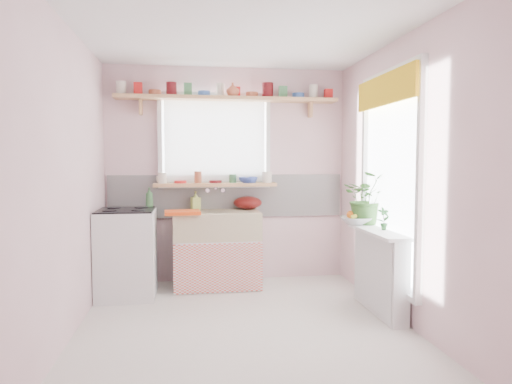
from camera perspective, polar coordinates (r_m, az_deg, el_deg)
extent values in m
plane|color=silver|center=(4.05, -1.48, -16.54)|extent=(3.20, 3.20, 0.00)
plane|color=white|center=(3.95, -1.55, 19.86)|extent=(3.20, 3.20, 0.00)
plane|color=#F5CED4|center=(5.39, -3.57, 2.16)|extent=(2.80, 0.00, 2.80)
plane|color=#F5CED4|center=(2.22, 3.46, -0.44)|extent=(2.80, 0.00, 2.80)
plane|color=#F5CED4|center=(3.89, -22.47, 1.16)|extent=(0.00, 3.20, 3.20)
plane|color=#F5CED4|center=(4.20, 17.79, 1.47)|extent=(0.00, 3.20, 3.20)
cube|color=white|center=(5.39, -3.55, -0.50)|extent=(2.74, 0.03, 0.50)
cube|color=pink|center=(5.41, -3.53, -2.61)|extent=(2.74, 0.02, 0.12)
cube|color=white|center=(5.38, -5.19, 6.42)|extent=(1.20, 0.01, 1.00)
cube|color=white|center=(5.31, -5.15, 6.45)|extent=(1.15, 0.02, 0.95)
cube|color=white|center=(4.38, 16.58, 1.59)|extent=(0.01, 1.10, 1.90)
cube|color=gold|center=(4.39, 15.77, 12.21)|extent=(0.03, 1.20, 0.28)
cube|color=white|center=(5.20, -4.90, -8.74)|extent=(0.85, 0.55, 0.55)
cube|color=#ED5745|center=(4.93, -4.70, -9.46)|extent=(0.95, 0.02, 0.53)
cube|color=beige|center=(5.13, -4.93, -4.11)|extent=(0.95, 0.55, 0.30)
cylinder|color=silver|center=(5.34, -5.12, 0.53)|extent=(0.03, 0.22, 0.03)
cube|color=white|center=(4.96, -15.86, -7.46)|extent=(0.58, 0.58, 0.90)
cube|color=black|center=(4.89, -15.96, -2.23)|extent=(0.56, 0.56, 0.02)
cylinder|color=black|center=(4.77, -17.85, -2.23)|extent=(0.14, 0.14, 0.01)
cylinder|color=black|center=(4.73, -14.50, -2.22)|extent=(0.14, 0.14, 0.01)
cylinder|color=black|center=(5.04, -17.33, -1.89)|extent=(0.14, 0.14, 0.01)
cylinder|color=black|center=(5.01, -14.16, -1.87)|extent=(0.14, 0.14, 0.01)
cube|color=white|center=(4.46, 15.23, -9.71)|extent=(0.15, 0.90, 0.75)
cube|color=white|center=(4.38, 14.96, -4.83)|extent=(0.22, 0.95, 0.03)
cube|color=tan|center=(5.26, -5.08, 0.91)|extent=(1.40, 0.22, 0.04)
cube|color=tan|center=(5.30, -3.49, 11.56)|extent=(2.52, 0.24, 0.04)
cylinder|color=silver|center=(5.34, -16.50, 12.21)|extent=(0.11, 0.11, 0.12)
cylinder|color=red|center=(5.32, -14.52, 12.28)|extent=(0.11, 0.11, 0.12)
cylinder|color=#A55133|center=(5.30, -12.52, 12.02)|extent=(0.11, 0.11, 0.06)
cylinder|color=#590F14|center=(5.30, -10.52, 12.38)|extent=(0.11, 0.11, 0.12)
cylinder|color=#3F7F4C|center=(5.30, -8.51, 12.41)|extent=(0.11, 0.11, 0.12)
cylinder|color=#3359A5|center=(5.29, -6.50, 12.10)|extent=(0.11, 0.11, 0.06)
cylinder|color=silver|center=(5.31, -4.49, 12.42)|extent=(0.11, 0.11, 0.12)
cylinder|color=red|center=(5.32, -2.50, 12.40)|extent=(0.11, 0.11, 0.12)
cylinder|color=#A55133|center=(5.34, -0.52, 12.05)|extent=(0.11, 0.11, 0.06)
cylinder|color=#590F14|center=(5.37, 1.45, 12.33)|extent=(0.11, 0.11, 0.12)
cylinder|color=#3F7F4C|center=(5.41, 3.39, 12.27)|extent=(0.11, 0.11, 0.12)
cylinder|color=#3359A5|center=(5.44, 5.30, 11.88)|extent=(0.11, 0.11, 0.06)
cylinder|color=silver|center=(5.49, 7.18, 12.11)|extent=(0.11, 0.11, 0.12)
cylinder|color=red|center=(5.54, 9.03, 12.02)|extent=(0.11, 0.11, 0.12)
cylinder|color=silver|center=(5.26, -11.85, 1.72)|extent=(0.11, 0.11, 0.12)
cylinder|color=red|center=(5.25, -9.59, 1.74)|extent=(0.11, 0.11, 0.12)
cylinder|color=#A55133|center=(5.25, -7.34, 1.44)|extent=(0.11, 0.11, 0.06)
cylinder|color=#590F14|center=(5.26, -5.09, 1.78)|extent=(0.11, 0.11, 0.12)
cylinder|color=#3F7F4C|center=(5.28, -2.84, 1.80)|extent=(0.11, 0.11, 0.12)
cylinder|color=#3359A5|center=(5.30, -0.62, 1.49)|extent=(0.11, 0.11, 0.06)
cylinder|color=silver|center=(5.33, 1.58, 1.83)|extent=(0.11, 0.11, 0.12)
cube|color=#EB4B14|center=(4.90, -9.19, -2.54)|extent=(0.39, 0.30, 0.04)
ellipsoid|color=#59100F|center=(5.33, -1.05, -1.34)|extent=(0.42, 0.42, 0.15)
imported|color=#376629|center=(4.73, 13.77, -0.72)|extent=(0.58, 0.54, 0.53)
imported|color=silver|center=(4.71, 12.37, -3.52)|extent=(0.34, 0.34, 0.08)
imported|color=#245A27|center=(4.39, 15.67, -3.22)|extent=(0.12, 0.09, 0.21)
imported|color=#BACC5B|center=(5.29, -7.56, -1.07)|extent=(0.12, 0.12, 0.22)
imported|color=white|center=(5.32, -11.80, 1.55)|extent=(0.14, 0.14, 0.09)
imported|color=#3148A0|center=(5.24, -0.99, 1.51)|extent=(0.28, 0.28, 0.07)
imported|color=#B45637|center=(5.26, -2.93, 12.67)|extent=(0.18, 0.18, 0.15)
imported|color=#38713E|center=(5.07, -13.20, -0.63)|extent=(0.10, 0.10, 0.21)
sphere|color=orange|center=(4.71, 12.38, -2.80)|extent=(0.08, 0.08, 0.08)
sphere|color=orange|center=(4.76, 12.93, -2.74)|extent=(0.08, 0.08, 0.08)
sphere|color=orange|center=(4.71, 11.73, -2.79)|extent=(0.08, 0.08, 0.08)
cylinder|color=yellow|center=(4.67, 12.83, -2.74)|extent=(0.18, 0.04, 0.10)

